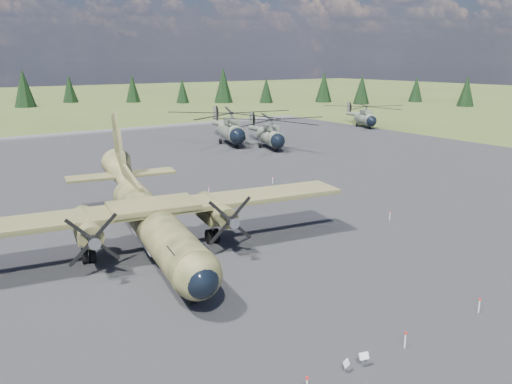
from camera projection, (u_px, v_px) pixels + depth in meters
ground at (221, 264)px, 33.12m from camera, size 500.00×500.00×0.00m
apron at (160, 224)px, 41.08m from camera, size 120.00×120.00×0.04m
transport_plane at (150, 214)px, 34.93m from camera, size 28.43×25.60×9.36m
helicopter_near at (231, 121)px, 78.62m from camera, size 25.92×26.22×5.24m
helicopter_mid at (270, 127)px, 75.32m from camera, size 22.80×22.99×4.59m
helicopter_far at (365, 112)px, 99.41m from camera, size 22.48×22.48×4.30m
info_placard_left at (346, 364)px, 21.52m from camera, size 0.42×0.28×0.62m
info_placard_right at (364, 357)px, 21.92m from camera, size 0.48×0.31×0.70m
barrier_fence at (216, 259)px, 32.67m from camera, size 33.12×29.62×0.85m
treeline at (130, 194)px, 32.12m from camera, size 285.37×287.41×10.97m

